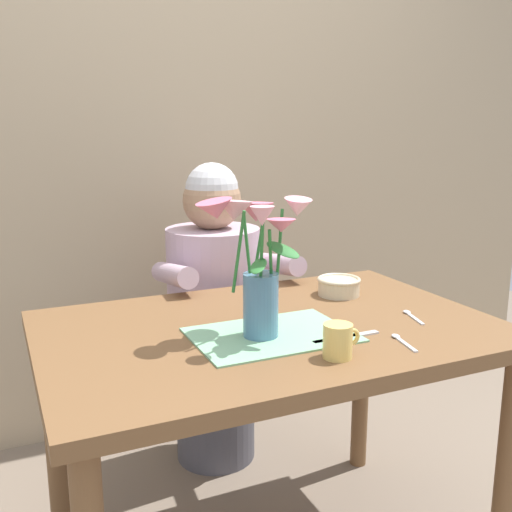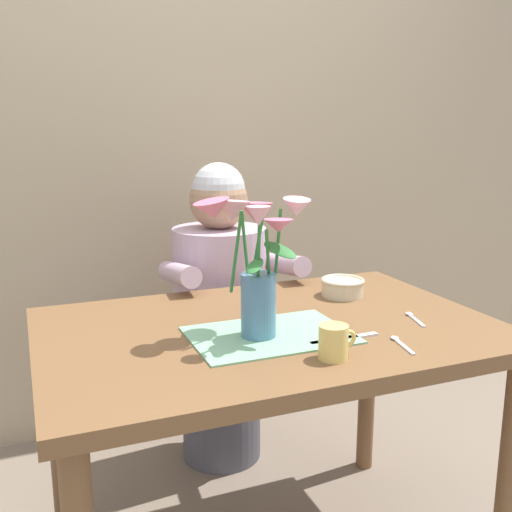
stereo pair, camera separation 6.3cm
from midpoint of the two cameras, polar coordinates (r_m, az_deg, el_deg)
The scene contains 10 objects.
wood_panel_backdrop at distance 2.49m, azimuth -10.11°, elevation 12.06°, with size 4.00×0.10×2.50m, color tan.
dining_table at distance 1.62m, azimuth 0.24°, elevation -9.92°, with size 1.20×0.80×0.74m.
seated_person at distance 2.21m, azimuth -4.88°, elevation -6.00°, with size 0.45×0.47×1.14m.
striped_placemat at distance 1.50m, azimuth 0.31°, elevation -7.64°, with size 0.40×0.28×0.01m, color #7AB289.
flower_vase at distance 1.44m, azimuth -1.28°, elevation 0.24°, with size 0.30×0.25×0.35m.
ceramic_bowl at distance 1.86m, azimuth 7.05°, elevation -2.87°, with size 0.14×0.14×0.06m.
dinner_knife at distance 1.50m, azimuth 7.50°, elevation -7.81°, with size 0.19×0.02×0.01m, color silver.
ceramic_mug at distance 1.36m, azimuth 6.64°, elevation -8.16°, with size 0.09×0.07×0.08m.
spoon_0 at distance 1.70m, azimuth 13.71°, elevation -5.58°, with size 0.04×0.12×0.01m.
spoon_1 at distance 1.50m, azimuth 12.64°, elevation -7.94°, with size 0.04×0.12×0.01m.
Camera 1 is at (-0.65, -1.35, 1.26)m, focal length 41.34 mm.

